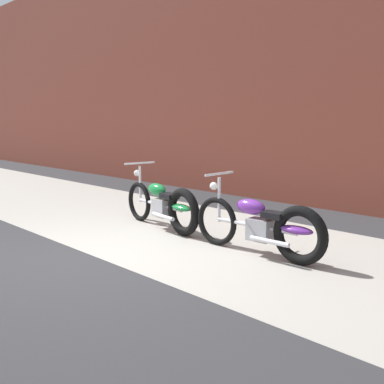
{
  "coord_description": "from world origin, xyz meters",
  "views": [
    {
      "loc": [
        4.78,
        -3.02,
        1.73
      ],
      "look_at": [
        0.36,
        1.29,
        0.75
      ],
      "focal_mm": 42.36,
      "sensor_mm": 36.0,
      "label": 1
    }
  ],
  "objects": [
    {
      "name": "motorcycle_green",
      "position": [
        -0.58,
        1.62,
        0.4
      ],
      "size": [
        2.0,
        0.62,
        1.03
      ],
      "rotation": [
        0.0,
        0.0,
        3.01
      ],
      "color": "black",
      "rests_on": "ground"
    },
    {
      "name": "ground_plane",
      "position": [
        0.0,
        0.0,
        0.0
      ],
      "size": [
        80.0,
        80.0,
        0.0
      ],
      "primitive_type": "plane",
      "color": "#2D2D30"
    },
    {
      "name": "motorcycle_purple",
      "position": [
        1.42,
        1.56,
        0.4
      ],
      "size": [
        2.01,
        0.58,
        1.03
      ],
      "rotation": [
        0.0,
        0.0,
        3.19
      ],
      "color": "black",
      "rests_on": "ground"
    },
    {
      "name": "brick_building_wall",
      "position": [
        0.0,
        5.2,
        3.17
      ],
      "size": [
        36.0,
        0.5,
        6.33
      ],
      "primitive_type": "cube",
      "color": "brown",
      "rests_on": "ground"
    },
    {
      "name": "sidewalk_slab",
      "position": [
        0.0,
        1.75,
        0.0
      ],
      "size": [
        36.0,
        3.5,
        0.01
      ],
      "primitive_type": "cube",
      "color": "#9E998E",
      "rests_on": "ground"
    }
  ]
}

